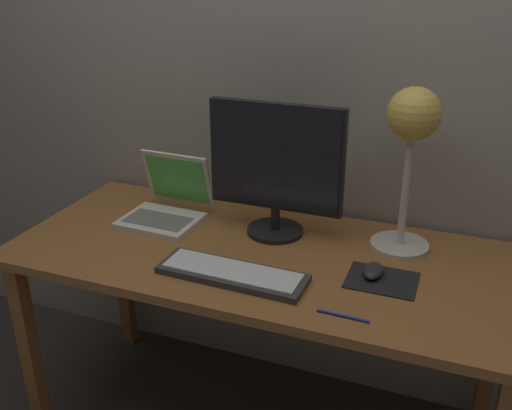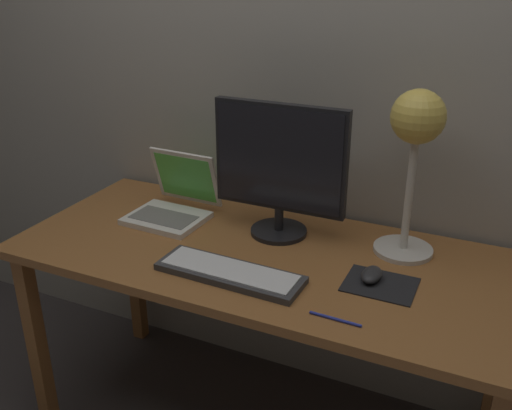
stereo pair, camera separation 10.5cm
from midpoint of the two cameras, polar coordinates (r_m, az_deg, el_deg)
name	(u,v)px [view 2 (the right image)]	position (r m, az deg, el deg)	size (l,w,h in m)	color
back_wall	(313,53)	(2.00, 7.20, 14.75)	(4.80, 0.06, 2.60)	#9E998E
desk	(263,273)	(1.86, 2.33, -6.82)	(1.60, 0.70, 0.74)	#935B2D
monitor	(280,166)	(1.85, 4.00, 3.91)	(0.45, 0.19, 0.44)	black
keyboard_main	(230,272)	(1.68, -0.82, -6.74)	(0.44, 0.15, 0.03)	#38383A
laptop	(176,198)	(2.06, -6.54, 0.63)	(0.27, 0.28, 0.22)	silver
desk_lamp	(416,136)	(1.75, 17.28, 6.57)	(0.19, 0.19, 0.52)	beige
mousepad	(380,285)	(1.69, 13.99, -7.70)	(0.20, 0.16, 0.00)	black
mouse	(372,275)	(1.70, 13.16, -6.77)	(0.06, 0.10, 0.03)	#28282B
pen	(335,319)	(1.52, 9.89, -11.13)	(0.01, 0.01, 0.14)	#2633A5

